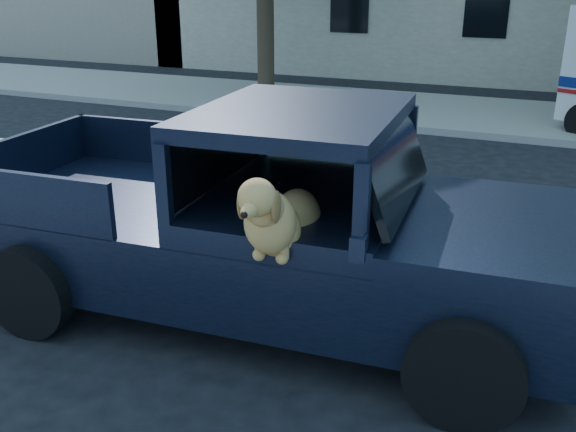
% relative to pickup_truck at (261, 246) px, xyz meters
% --- Properties ---
extents(ground, '(120.00, 120.00, 0.00)m').
position_rel_pickup_truck_xyz_m(ground, '(-0.74, 0.78, -0.70)').
color(ground, black).
rests_on(ground, ground).
extents(far_sidewalk, '(60.00, 4.00, 0.15)m').
position_rel_pickup_truck_xyz_m(far_sidewalk, '(-0.74, 9.98, -0.62)').
color(far_sidewalk, gray).
rests_on(far_sidewalk, ground).
extents(lane_stripes, '(21.60, 0.14, 0.01)m').
position_rel_pickup_truck_xyz_m(lane_stripes, '(1.26, 4.18, -0.69)').
color(lane_stripes, silver).
rests_on(lane_stripes, ground).
extents(pickup_truck, '(5.90, 3.07, 2.07)m').
position_rel_pickup_truck_xyz_m(pickup_truck, '(0.00, 0.00, 0.00)').
color(pickup_truck, black).
rests_on(pickup_truck, ground).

